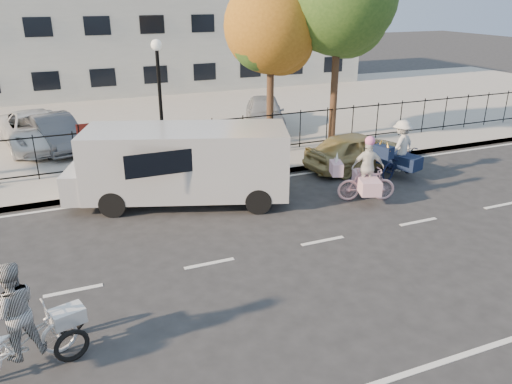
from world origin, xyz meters
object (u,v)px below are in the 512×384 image
zebra_trike (17,329)px  lot_car_c (55,132)px  unicorn_bike (366,177)px  lamppost (159,82)px  white_van (183,163)px  lot_car_b (36,130)px  lot_car_d (265,112)px  bull_bike (400,155)px  gold_sedan (358,151)px

zebra_trike → lot_car_c: (0.99, 12.69, 0.06)m
unicorn_bike → lamppost: bearing=64.7°
white_van → lot_car_b: 8.45m
unicorn_bike → white_van: size_ratio=0.30×
unicorn_bike → lot_car_c: size_ratio=0.50×
zebra_trike → lot_car_b: 13.31m
lot_car_d → lot_car_b: bearing=-163.6°
white_van → lot_car_c: (-3.34, 6.79, -0.43)m
bull_bike → lot_car_d: bull_bike is taller
lot_car_c → unicorn_bike: bearing=-61.4°
bull_bike → white_van: (-7.28, 0.61, 0.45)m
white_van → lot_car_d: (5.57, 6.88, -0.40)m
lamppost → gold_sedan: size_ratio=1.10×
lot_car_c → lot_car_d: bearing=-14.9°
lot_car_c → white_van: bearing=-79.2°
lamppost → lot_car_d: (5.49, 3.88, -2.26)m
bull_bike → lot_car_c: 12.94m
zebra_trike → white_van: white_van is taller
lot_car_b → lot_car_c: (0.69, -0.62, -0.02)m
unicorn_bike → lot_car_b: (-9.09, 9.33, 0.10)m
bull_bike → white_van: 7.31m
lot_car_d → lot_car_c: bearing=-159.9°
white_van → bull_bike: bearing=14.4°
zebra_trike → lot_car_b: zebra_trike is taller
unicorn_bike → lot_car_d: unicorn_bike is taller
bull_bike → lot_car_c: bearing=36.0°
lamppost → gold_sedan: lamppost is taller
bull_bike → lot_car_d: size_ratio=0.54×
lamppost → white_van: (-0.08, -3.00, -1.87)m
white_van → lot_car_d: 8.86m
white_van → lot_car_d: white_van is taller
zebra_trike → unicorn_bike: bearing=-82.4°
lot_car_c → zebra_trike: bearing=-109.9°
lamppost → bull_bike: 8.38m
zebra_trike → bull_bike: size_ratio=1.04×
bull_bike → lot_car_b: (-11.31, 8.02, 0.05)m
unicorn_bike → lot_car_d: 8.81m
zebra_trike → lot_car_b: (0.30, 13.31, 0.08)m
zebra_trike → gold_sedan: bearing=-74.0°
lamppost → bull_bike: lamppost is taller
unicorn_bike → lot_car_d: size_ratio=0.50×
bull_bike → lot_car_d: 7.68m
zebra_trike → lot_car_d: bearing=-53.2°
unicorn_bike → gold_sedan: bearing=-9.2°
bull_bike → white_van: size_ratio=0.32×
lamppost → zebra_trike: bearing=-116.3°
lot_car_d → zebra_trike: bearing=-108.2°
unicorn_bike → lot_car_b: 13.03m
zebra_trike → gold_sedan: size_ratio=0.58×
lot_car_c → bull_bike: bearing=-50.3°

